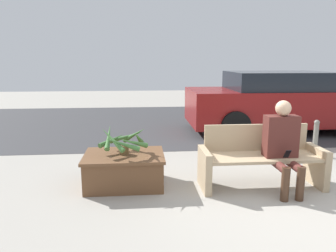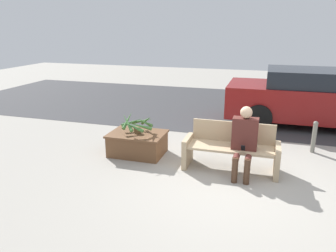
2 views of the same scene
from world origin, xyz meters
TOP-DOWN VIEW (x-y plane):
  - ground_plane at (0.00, 0.00)m, footprint 30.00×30.00m
  - road_surface at (0.00, 5.49)m, footprint 20.00×6.00m
  - bench at (-0.19, 0.68)m, footprint 1.69×0.59m
  - person_seated at (0.03, 0.49)m, footprint 0.44×0.60m
  - planter_box at (-2.09, 0.84)m, footprint 1.11×0.81m
  - potted_plant at (-2.09, 0.84)m, footprint 0.71×0.71m
  - parked_car at (1.59, 4.11)m, footprint 4.56×1.98m
  - bollard_post at (1.35, 2.00)m, footprint 0.10×0.10m

SIDE VIEW (x-z plane):
  - ground_plane at x=0.00m, z-range 0.00..0.00m
  - road_surface at x=0.00m, z-range 0.00..0.01m
  - planter_box at x=-2.09m, z-range 0.02..0.47m
  - bollard_post at x=1.35m, z-range 0.02..0.69m
  - bench at x=-0.19m, z-range -0.02..0.81m
  - potted_plant at x=-2.09m, z-range 0.46..0.86m
  - person_seated at x=0.03m, z-range 0.06..1.28m
  - parked_car at x=1.59m, z-range 0.00..1.46m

